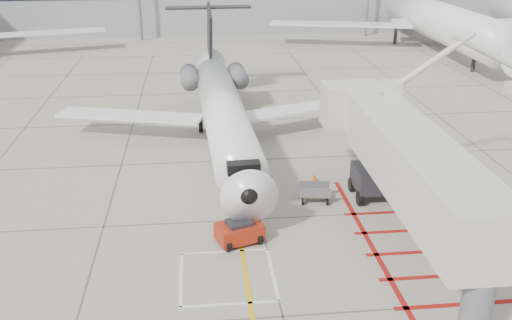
{
  "coord_description": "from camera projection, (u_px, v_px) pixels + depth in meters",
  "views": [
    {
      "loc": [
        -2.94,
        -22.01,
        14.27
      ],
      "look_at": [
        0.0,
        6.0,
        2.5
      ],
      "focal_mm": 40.0,
      "sensor_mm": 36.0,
      "label": 1
    }
  ],
  "objects": [
    {
      "name": "baggage_cart",
      "position": [
        315.0,
        193.0,
        31.3
      ],
      "size": [
        1.82,
        1.29,
        1.07
      ],
      "primitive_type": null,
      "rotation": [
        0.0,
        0.0,
        -0.14
      ],
      "color": "#555559",
      "rests_on": "ground_plane"
    },
    {
      "name": "cone_nose",
      "position": [
        248.0,
        189.0,
        32.37
      ],
      "size": [
        0.39,
        0.39,
        0.54
      ],
      "primitive_type": "cone",
      "color": "#F44A0C",
      "rests_on": "ground_plane"
    },
    {
      "name": "jet_bridge",
      "position": [
        417.0,
        180.0,
        25.13
      ],
      "size": [
        9.1,
        18.89,
        7.52
      ],
      "primitive_type": null,
      "rotation": [
        0.0,
        0.0,
        -0.01
      ],
      "color": "beige",
      "rests_on": "ground_plane"
    },
    {
      "name": "regional_jet",
      "position": [
        226.0,
        99.0,
        35.94
      ],
      "size": [
        25.02,
        30.99,
        7.88
      ],
      "primitive_type": null,
      "rotation": [
        0.0,
        0.0,
        0.04
      ],
      "color": "white",
      "rests_on": "ground_plane"
    },
    {
      "name": "pushback_tug",
      "position": [
        239.0,
        231.0,
        27.26
      ],
      "size": [
        2.46,
        1.95,
        1.25
      ],
      "primitive_type": null,
      "rotation": [
        0.0,
        0.0,
        0.33
      ],
      "color": "maroon",
      "rests_on": "ground_plane"
    },
    {
      "name": "ground_power_unit",
      "position": [
        452.0,
        222.0,
        27.12
      ],
      "size": [
        3.01,
        2.22,
        2.13
      ],
      "primitive_type": null,
      "rotation": [
        0.0,
        0.0,
        0.26
      ],
      "color": "beige",
      "rests_on": "ground_plane"
    },
    {
      "name": "cone_side",
      "position": [
        314.0,
        178.0,
        33.79
      ],
      "size": [
        0.4,
        0.4,
        0.55
      ],
      "primitive_type": "cone",
      "color": "#E9450C",
      "rests_on": "ground_plane"
    },
    {
      "name": "ground_plane",
      "position": [
        270.0,
        261.0,
        25.98
      ],
      "size": [
        260.0,
        260.0,
        0.0
      ],
      "primitive_type": "plane",
      "color": "gray",
      "rests_on": "ground"
    }
  ]
}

